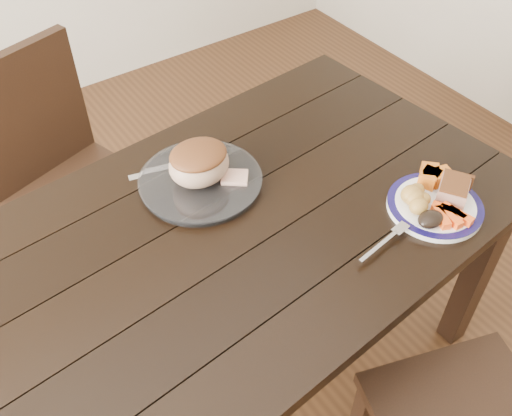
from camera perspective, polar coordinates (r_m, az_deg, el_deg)
ground at (r=2.05m, az=-2.25°, el=-16.67°), size 4.00×4.00×0.00m
dining_table at (r=1.50m, az=-2.95°, el=-4.66°), size 1.67×1.04×0.75m
chair_far at (r=2.05m, az=-18.81°, el=3.59°), size 0.53×0.54×0.93m
dinner_plate at (r=1.55m, az=17.43°, el=0.14°), size 0.25×0.25×0.02m
plate_rim at (r=1.54m, az=17.49°, el=0.37°), size 0.25×0.25×0.02m
serving_platter at (r=1.55m, az=-5.55°, el=2.61°), size 0.33×0.33×0.02m
pork_slice at (r=1.56m, az=19.12°, el=1.71°), size 0.12×0.11×0.04m
roasted_potatoes at (r=1.51m, az=15.67°, el=1.02°), size 0.09×0.09×0.05m
carrot_batons at (r=1.51m, az=18.83°, el=-0.65°), size 0.08×0.11×0.02m
pumpkin_wedges at (r=1.59m, az=17.31°, el=3.05°), size 0.09×0.09×0.04m
dark_mushroom at (r=1.47m, az=17.05°, el=-1.06°), size 0.07×0.05×0.03m
fork at (r=1.42m, az=13.00°, el=-3.09°), size 0.18×0.04×0.00m
roast_joint at (r=1.51m, az=-5.71°, el=4.35°), size 0.17×0.14×0.11m
cut_slice at (r=1.54m, az=-2.14°, el=3.04°), size 0.09×0.09×0.02m
carving_knife at (r=1.63m, az=-5.07°, el=4.86°), size 0.31×0.10×0.01m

